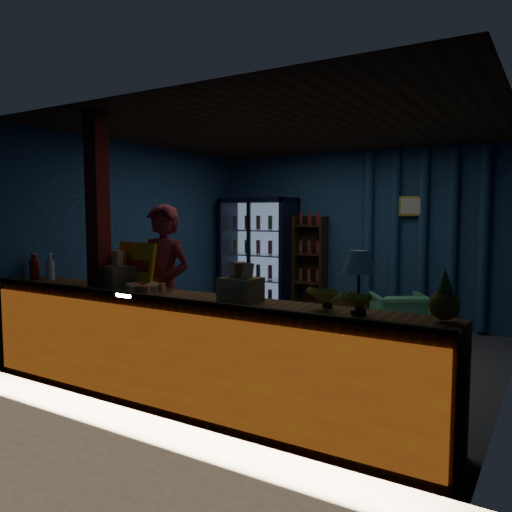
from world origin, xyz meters
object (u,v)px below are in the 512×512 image
(pastry_tray, at_px, (143,290))
(green_chair, at_px, (398,316))
(table_lamp, at_px, (359,265))
(shopkeeper, at_px, (163,290))

(pastry_tray, bearing_deg, green_chair, 68.31)
(green_chair, xyz_separation_m, pastry_tray, (-1.32, -3.33, 0.67))
(green_chair, xyz_separation_m, table_lamp, (0.60, -3.23, 0.99))
(pastry_tray, height_order, table_lamp, table_lamp)
(pastry_tray, bearing_deg, shopkeeper, 117.37)
(shopkeeper, bearing_deg, green_chair, 57.63)
(shopkeeper, relative_size, green_chair, 2.61)
(shopkeeper, xyz_separation_m, pastry_tray, (0.31, -0.61, 0.11))
(pastry_tray, bearing_deg, table_lamp, 2.88)
(shopkeeper, height_order, table_lamp, shopkeeper)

